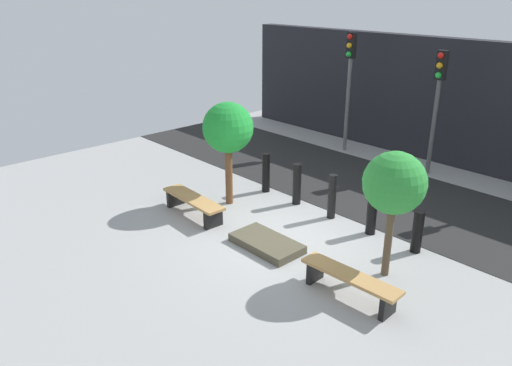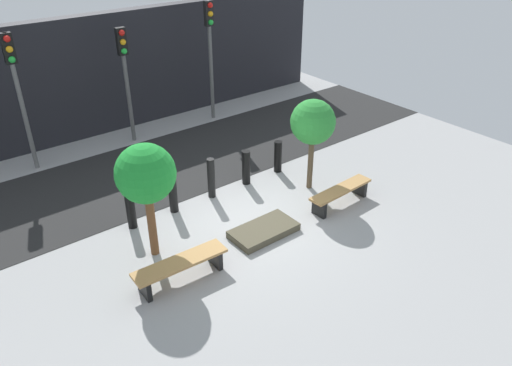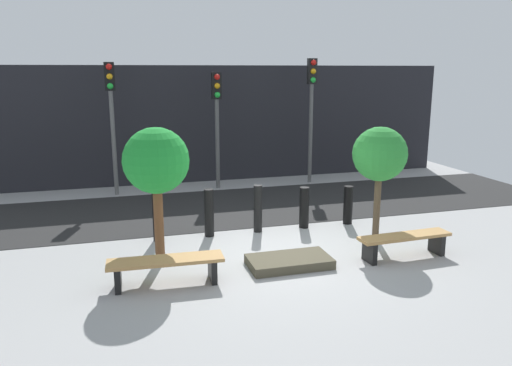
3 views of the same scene
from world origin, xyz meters
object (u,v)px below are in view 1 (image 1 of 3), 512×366
planter_bed (267,243)px  tree_behind_left_bench (228,129)px  bollard_center (332,196)px  bench_right (350,281)px  bollard_left (297,184)px  bollard_far_left (266,173)px  bollard_right (372,214)px  tree_behind_right_bench (394,184)px  traffic_light_west (349,71)px  traffic_light_mid_west (438,90)px  bench_left (193,202)px  bollard_far_right (417,232)px

planter_bed → tree_behind_left_bench: 3.06m
tree_behind_left_bench → bollard_center: 2.92m
bench_right → bollard_left: (-3.38, 2.30, 0.19)m
bollard_far_left → bollard_right: size_ratio=1.10×
tree_behind_right_bench → traffic_light_west: (-5.29, 5.58, 0.76)m
bollard_far_left → bollard_left: size_ratio=1.00×
bench_right → bollard_center: (-2.28, 2.30, 0.20)m
tree_behind_right_bench → traffic_light_mid_west: 6.05m
bollard_center → bollard_right: bollard_center is taller
tree_behind_right_bench → traffic_light_west: bearing=133.4°
bench_right → traffic_light_west: traffic_light_west is taller
tree_behind_right_bench → bollard_left: bearing=160.5°
bench_right → traffic_light_mid_west: size_ratio=0.54×
bench_left → bollard_far_right: 5.04m
bollard_far_left → traffic_light_mid_west: 5.26m
tree_behind_left_bench → bollard_far_left: size_ratio=2.43×
bench_left → bollard_right: 4.09m
tree_behind_left_bench → bollard_far_right: size_ratio=2.82×
bench_left → bench_right: size_ratio=1.04×
bollard_right → tree_behind_right_bench: bearing=-45.6°
bench_right → bollard_far_right: bearing=89.3°
bollard_far_right → traffic_light_mid_west: 5.28m
traffic_light_mid_west → bench_right: bearing=-71.2°
tree_behind_left_bench → traffic_light_west: size_ratio=0.68×
tree_behind_left_bench → bollard_right: (3.38, 1.20, -1.44)m
tree_behind_right_bench → traffic_light_west: traffic_light_west is taller
bench_right → bollard_right: size_ratio=1.98×
bollard_far_right → tree_behind_left_bench: bearing=-165.0°
bollard_far_left → bollard_center: size_ratio=0.98×
bench_right → tree_behind_left_bench: tree_behind_left_bench is taller
planter_bed → bollard_far_left: 3.08m
bollard_center → traffic_light_west: (-3.01, 4.38, 2.06)m
bench_left → planter_bed: bearing=7.4°
bollard_left → bollard_far_left: bearing=180.0°
bollard_far_right → bollard_right: bearing=180.0°
bench_right → planter_bed: size_ratio=1.24×
bollard_far_left → bollard_left: 1.10m
bench_left → bollard_left: bollard_left is taller
bollard_left → bollard_center: 1.10m
bench_left → bollard_far_right: bollard_far_right is taller
tree_behind_left_bench → bollard_far_left: tree_behind_left_bench is taller
bench_left → planter_bed: bench_left is taller
bollard_left → traffic_light_west: size_ratio=0.28×
bollard_far_left → bollard_far_right: size_ratio=1.16×
planter_bed → bollard_far_left: bearing=136.4°
bollard_far_left → planter_bed: bearing=-43.6°
bollard_far_right → traffic_light_mid_west: traffic_light_mid_west is taller
bench_right → bollard_center: bollard_center is taller
planter_bed → tree_behind_left_bench: tree_behind_left_bench is taller
bench_left → bollard_left: 2.59m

